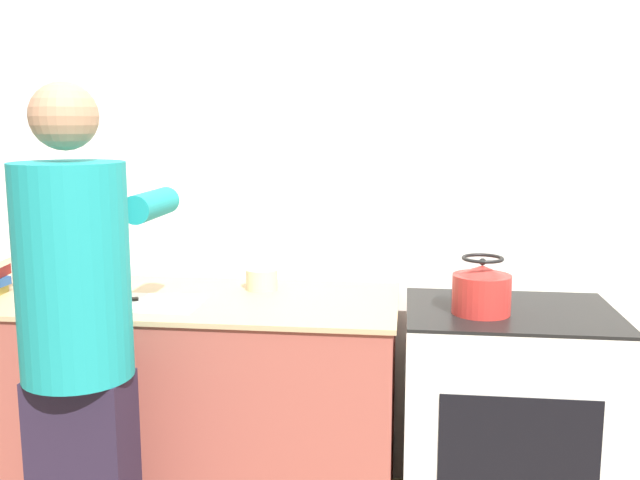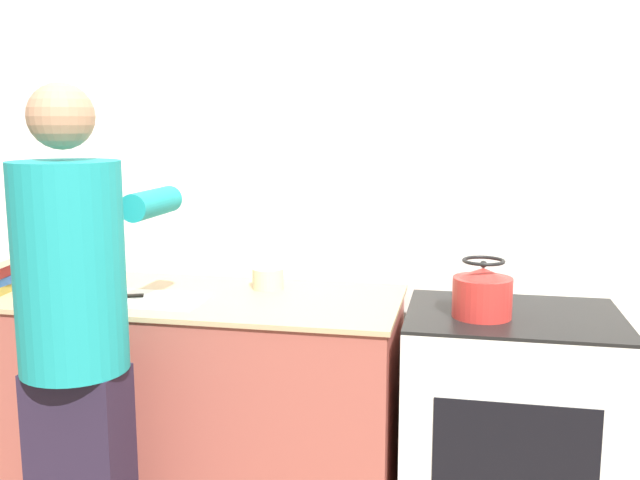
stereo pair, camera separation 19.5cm
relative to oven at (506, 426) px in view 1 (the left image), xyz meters
The scene contains 9 objects.
wall_back 1.32m from the oven, 154.88° to the left, with size 8.00×0.05×2.60m.
counter 1.30m from the oven, behind, with size 1.80×0.68×0.88m.
oven is the anchor object (origin of this frame).
person 1.54m from the oven, 158.07° to the right, with size 0.38×0.61×1.66m.
cutting_board 1.39m from the oven, behind, with size 0.38×0.22×0.02m.
knife 1.41m from the oven, behind, with size 0.22×0.12×0.01m.
kettle 0.54m from the oven, 150.75° to the right, with size 0.20×0.20×0.20m.
bowl_prep 1.08m from the oven, 168.27° to the left, with size 0.12×0.12×0.08m.
canister_jar 2.03m from the oven, behind, with size 0.14×0.14×0.14m.
Camera 1 is at (0.53, -2.24, 1.55)m, focal length 40.00 mm.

